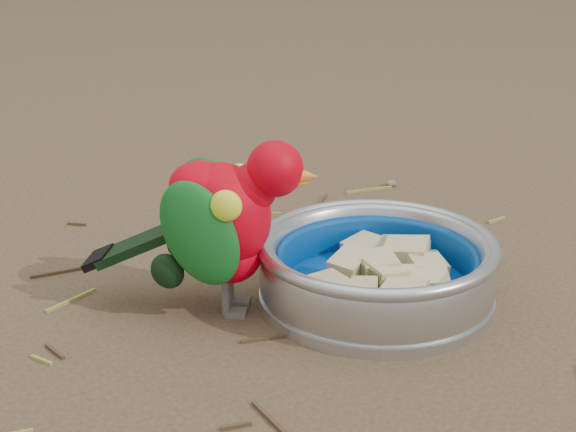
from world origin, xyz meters
TOP-DOWN VIEW (x-y plane):
  - ground at (0.00, 0.00)m, footprint 60.00×60.00m
  - food_bowl at (0.02, 0.08)m, footprint 0.21×0.21m
  - bowl_wall at (0.02, 0.08)m, footprint 0.21×0.21m
  - fruit_wedges at (0.02, 0.08)m, footprint 0.13×0.13m
  - lory_parrot at (-0.10, 0.14)m, footprint 0.20×0.19m
  - ground_debris at (-0.03, 0.10)m, footprint 0.90×0.80m

SIDE VIEW (x-z plane):
  - ground at x=0.00m, z-range 0.00..0.00m
  - ground_debris at x=-0.03m, z-range 0.00..0.01m
  - food_bowl at x=0.02m, z-range 0.00..0.02m
  - fruit_wedges at x=0.02m, z-range 0.02..0.05m
  - bowl_wall at x=0.02m, z-range 0.02..0.06m
  - lory_parrot at x=-0.10m, z-range 0.00..0.15m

